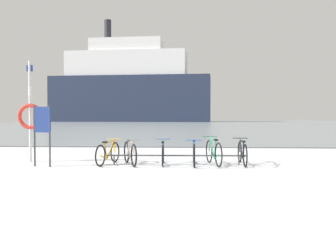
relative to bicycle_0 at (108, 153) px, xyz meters
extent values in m
cube|color=white|center=(1.45, -4.91, -0.39)|extent=(80.00, 22.00, 0.08)
cube|color=gray|center=(1.45, 61.09, -0.39)|extent=(80.00, 110.00, 0.08)
cube|color=#47474C|center=(1.45, 6.09, -0.37)|extent=(80.00, 0.50, 0.05)
cylinder|color=#4C5156|center=(2.08, 0.03, -0.07)|extent=(4.20, 0.18, 0.05)
cylinder|color=#4C5156|center=(0.19, -0.03, -0.21)|extent=(0.04, 0.04, 0.28)
cylinder|color=#4C5156|center=(3.97, 0.09, -0.21)|extent=(0.04, 0.04, 0.28)
torus|color=black|center=(0.11, 0.50, -0.02)|extent=(0.18, 0.64, 0.65)
torus|color=black|center=(-0.11, -0.51, -0.02)|extent=(0.18, 0.64, 0.65)
cylinder|color=gold|center=(0.04, 0.17, 0.09)|extent=(0.15, 0.54, 0.55)
cylinder|color=gold|center=(-0.03, -0.15, 0.07)|extent=(0.08, 0.19, 0.49)
cylinder|color=gold|center=(0.02, 0.10, 0.33)|extent=(0.18, 0.67, 0.08)
cylinder|color=gold|center=(-0.07, -0.29, -0.10)|extent=(0.13, 0.45, 0.18)
cylinder|color=gold|center=(0.10, 0.46, 0.17)|extent=(0.06, 0.12, 0.38)
cube|color=black|center=(-0.05, -0.23, 0.35)|extent=(0.12, 0.21, 0.05)
cylinder|color=gold|center=(0.10, 0.42, 0.40)|extent=(0.45, 0.12, 0.02)
torus|color=black|center=(0.87, -0.55, -0.01)|extent=(0.29, 0.64, 0.67)
torus|color=black|center=(0.50, 0.40, -0.01)|extent=(0.29, 0.64, 0.67)
cylinder|color=gray|center=(0.75, -0.24, 0.11)|extent=(0.23, 0.52, 0.57)
cylinder|color=gray|center=(0.63, 0.07, 0.08)|extent=(0.10, 0.19, 0.50)
cylinder|color=gray|center=(0.72, -0.17, 0.36)|extent=(0.28, 0.64, 0.08)
cylinder|color=gray|center=(0.58, 0.20, -0.09)|extent=(0.20, 0.43, 0.19)
cylinder|color=gray|center=(0.86, -0.52, 0.18)|extent=(0.07, 0.12, 0.40)
cube|color=black|center=(0.60, 0.14, 0.37)|extent=(0.15, 0.22, 0.05)
cylinder|color=gray|center=(0.85, -0.48, 0.43)|extent=(0.44, 0.19, 0.02)
torus|color=black|center=(1.65, 0.57, -0.03)|extent=(0.07, 0.64, 0.64)
torus|color=black|center=(1.70, -0.39, -0.03)|extent=(0.07, 0.64, 0.64)
cylinder|color=#3359B2|center=(1.67, 0.26, 0.09)|extent=(0.06, 0.51, 0.55)
cylinder|color=#3359B2|center=(1.68, -0.05, 0.07)|extent=(0.04, 0.18, 0.49)
cylinder|color=#3359B2|center=(1.67, 0.19, 0.33)|extent=(0.06, 0.63, 0.08)
cylinder|color=#3359B2|center=(1.69, -0.19, -0.10)|extent=(0.06, 0.42, 0.18)
cylinder|color=#3359B2|center=(1.66, 0.54, 0.16)|extent=(0.04, 0.11, 0.38)
cube|color=black|center=(1.69, -0.13, 0.35)|extent=(0.09, 0.20, 0.05)
cylinder|color=#3359B2|center=(1.66, 0.50, 0.40)|extent=(0.46, 0.04, 0.02)
torus|color=black|center=(2.61, -0.58, -0.01)|extent=(0.05, 0.68, 0.68)
torus|color=black|center=(2.62, 0.45, -0.01)|extent=(0.05, 0.68, 0.68)
cylinder|color=#3359B2|center=(2.62, -0.25, 0.11)|extent=(0.04, 0.55, 0.57)
cylinder|color=#3359B2|center=(2.62, 0.09, 0.09)|extent=(0.04, 0.19, 0.51)
cylinder|color=#3359B2|center=(2.62, -0.17, 0.36)|extent=(0.04, 0.68, 0.08)
cylinder|color=#3359B2|center=(2.62, 0.23, -0.08)|extent=(0.04, 0.45, 0.19)
cylinder|color=#3359B2|center=(2.61, -0.54, 0.19)|extent=(0.04, 0.11, 0.40)
cube|color=black|center=(2.62, 0.17, 0.38)|extent=(0.08, 0.20, 0.05)
cylinder|color=#3359B2|center=(2.61, -0.50, 0.43)|extent=(0.46, 0.03, 0.02)
torus|color=black|center=(3.11, 0.60, 0.01)|extent=(0.18, 0.71, 0.72)
torus|color=black|center=(3.32, -0.44, 0.01)|extent=(0.18, 0.71, 0.72)
cylinder|color=#2D8C60|center=(3.17, 0.27, 0.14)|extent=(0.15, 0.55, 0.61)
cylinder|color=#2D8C60|center=(3.24, -0.07, 0.12)|extent=(0.07, 0.20, 0.55)
cylinder|color=#2D8C60|center=(3.19, 0.19, 0.41)|extent=(0.17, 0.69, 0.09)
cylinder|color=#2D8C60|center=(3.27, -0.22, -0.07)|extent=(0.13, 0.46, 0.20)
cylinder|color=#2D8C60|center=(3.11, 0.57, 0.22)|extent=(0.06, 0.12, 0.43)
cube|color=black|center=(3.26, -0.15, 0.43)|extent=(0.12, 0.21, 0.05)
cylinder|color=#2D8C60|center=(3.12, 0.53, 0.49)|extent=(0.46, 0.12, 0.02)
torus|color=black|center=(4.08, 0.68, -0.01)|extent=(0.05, 0.67, 0.67)
torus|color=black|center=(4.08, -0.40, -0.01)|extent=(0.05, 0.67, 0.67)
cylinder|color=#1E2328|center=(4.08, 0.33, 0.11)|extent=(0.04, 0.56, 0.57)
cylinder|color=#1E2328|center=(4.08, -0.02, 0.09)|extent=(0.04, 0.20, 0.51)
cylinder|color=#1E2328|center=(4.08, 0.25, 0.36)|extent=(0.04, 0.70, 0.08)
cylinder|color=#1E2328|center=(4.08, -0.17, -0.09)|extent=(0.04, 0.47, 0.19)
cylinder|color=#1E2328|center=(4.08, 0.64, 0.19)|extent=(0.04, 0.12, 0.40)
cube|color=black|center=(4.08, -0.10, 0.38)|extent=(0.08, 0.20, 0.05)
cylinder|color=#1E2328|center=(4.08, 0.60, 0.43)|extent=(0.46, 0.03, 0.02)
cylinder|color=#33383D|center=(-2.06, -0.54, 0.55)|extent=(0.05, 0.05, 1.80)
cylinder|color=#33383D|center=(-1.57, -0.63, 0.55)|extent=(0.05, 0.05, 1.80)
cube|color=navy|center=(-1.81, -0.58, 1.03)|extent=(0.55, 0.14, 0.75)
cylinder|color=silver|center=(-2.63, 0.46, 1.28)|extent=(0.08, 0.08, 3.25)
cylinder|color=white|center=(-2.63, 0.46, 1.93)|extent=(0.09, 0.09, 0.30)
torus|color=red|center=(-2.63, 0.46, 1.12)|extent=(0.83, 0.13, 0.83)
cube|color=navy|center=(-2.63, 0.46, 2.66)|extent=(0.20, 0.03, 0.20)
cube|color=#232D47|center=(-11.76, 79.33, 5.20)|extent=(39.73, 12.25, 11.09)
cube|color=white|center=(-12.74, 79.40, 13.79)|extent=(29.86, 10.15, 6.10)
cube|color=white|center=(-12.74, 79.40, 18.39)|extent=(18.04, 7.91, 3.10)
cylinder|color=#26262D|center=(-17.62, 79.73, 22.44)|extent=(1.73, 1.73, 4.99)
camera|label=1|loc=(2.44, -11.01, 1.14)|focal=39.15mm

